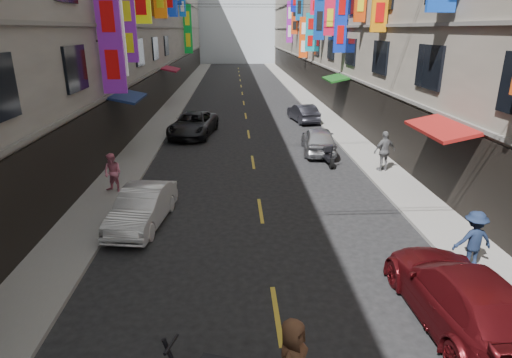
{
  "coord_description": "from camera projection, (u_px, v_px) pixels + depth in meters",
  "views": [
    {
      "loc": [
        -0.91,
        3.77,
        6.22
      ],
      "look_at": [
        -0.52,
        11.27,
        3.59
      ],
      "focal_mm": 30.0,
      "sensor_mm": 36.0,
      "label": 1
    }
  ],
  "objects": [
    {
      "name": "sidewalk_left",
      "position": [
        176.0,
        103.0,
        37.81
      ],
      "size": [
        2.0,
        90.0,
        0.12
      ],
      "primitive_type": "cube",
      "color": "slate",
      "rests_on": "ground"
    },
    {
      "name": "sidewalk_right",
      "position": [
        310.0,
        102.0,
        38.41
      ],
      "size": [
        2.0,
        90.0,
        0.12
      ],
      "primitive_type": "cube",
      "color": "slate",
      "rests_on": "ground"
    },
    {
      "name": "haze_block",
      "position": [
        237.0,
        3.0,
        81.6
      ],
      "size": [
        18.0,
        8.0,
        22.0
      ],
      "primitive_type": "cube",
      "color": "silver",
      "rests_on": "ground"
    },
    {
      "name": "street_awnings",
      "position": [
        227.0,
        95.0,
        22.0
      ],
      "size": [
        13.99,
        35.2,
        0.41
      ],
      "color": "#134A23",
      "rests_on": "ground"
    },
    {
      "name": "lane_markings",
      "position": [
        245.0,
        109.0,
        35.3
      ],
      "size": [
        0.12,
        80.2,
        0.01
      ],
      "color": "gold",
      "rests_on": "ground"
    },
    {
      "name": "scooter_far_right",
      "position": [
        327.0,
        156.0,
        20.64
      ],
      "size": [
        0.5,
        1.8,
        1.14
      ],
      "rotation": [
        0.0,
        0.0,
        3.21
      ],
      "color": "black",
      "rests_on": "ground"
    },
    {
      "name": "car_left_mid",
      "position": [
        142.0,
        207.0,
        14.18
      ],
      "size": [
        1.88,
        4.04,
        1.28
      ],
      "primitive_type": "imported",
      "rotation": [
        0.0,
        0.0,
        -0.14
      ],
      "color": "silver",
      "rests_on": "ground"
    },
    {
      "name": "car_left_far",
      "position": [
        193.0,
        124.0,
        26.22
      ],
      "size": [
        3.1,
        5.37,
        1.41
      ],
      "primitive_type": "imported",
      "rotation": [
        0.0,
        0.0,
        -0.16
      ],
      "color": "black",
      "rests_on": "ground"
    },
    {
      "name": "car_right_near",
      "position": [
        462.0,
        296.0,
        9.32
      ],
      "size": [
        2.15,
        4.97,
        1.43
      ],
      "primitive_type": "imported",
      "rotation": [
        0.0,
        0.0,
        3.17
      ],
      "color": "#550E13",
      "rests_on": "ground"
    },
    {
      "name": "car_right_mid",
      "position": [
        318.0,
        140.0,
        22.6
      ],
      "size": [
        2.04,
        4.25,
        1.4
      ],
      "primitive_type": "imported",
      "rotation": [
        0.0,
        0.0,
        3.05
      ],
      "color": "#A6A7AB",
      "rests_on": "ground"
    },
    {
      "name": "car_right_far",
      "position": [
        303.0,
        113.0,
        30.22
      ],
      "size": [
        1.91,
        3.96,
        1.25
      ],
      "primitive_type": "imported",
      "rotation": [
        0.0,
        0.0,
        3.3
      ],
      "color": "#23232A",
      "rests_on": "ground"
    },
    {
      "name": "pedestrian_lfar",
      "position": [
        113.0,
        173.0,
        16.77
      ],
      "size": [
        0.9,
        0.78,
        1.55
      ],
      "primitive_type": "imported",
      "rotation": [
        0.0,
        0.0,
        -0.41
      ],
      "color": "#D9728D",
      "rests_on": "sidewalk_left"
    },
    {
      "name": "pedestrian_rnear",
      "position": [
        473.0,
        240.0,
        11.35
      ],
      "size": [
        1.08,
        0.59,
        1.63
      ],
      "primitive_type": "imported",
      "rotation": [
        0.0,
        0.0,
        3.19
      ],
      "color": "#15203A",
      "rests_on": "sidewalk_right"
    },
    {
      "name": "pedestrian_rfar",
      "position": [
        385.0,
        151.0,
        19.26
      ],
      "size": [
        1.2,
        0.89,
        1.83
      ],
      "primitive_type": "imported",
      "rotation": [
        0.0,
        0.0,
        3.43
      ],
      "color": "slate",
      "rests_on": "sidewalk_right"
    }
  ]
}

